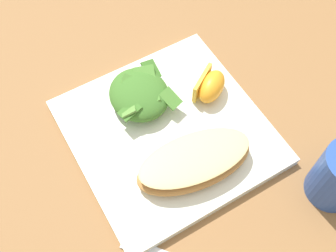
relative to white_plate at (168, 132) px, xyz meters
The scene contains 5 objects.
ground 0.01m from the white_plate, ahead, with size 3.00×3.00×0.00m, color olive.
white_plate is the anchor object (origin of this frame).
cheesy_pizza_bread 0.08m from the white_plate, behind, with size 0.10×0.18×0.04m.
green_salad_pile 0.07m from the white_plate, 10.82° to the left, with size 0.10×0.10×0.04m.
orange_wedge_front 0.10m from the white_plate, 75.40° to the right, with size 0.06×0.07×0.04m.
Camera 1 is at (-0.27, 0.16, 0.56)m, focal length 44.23 mm.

